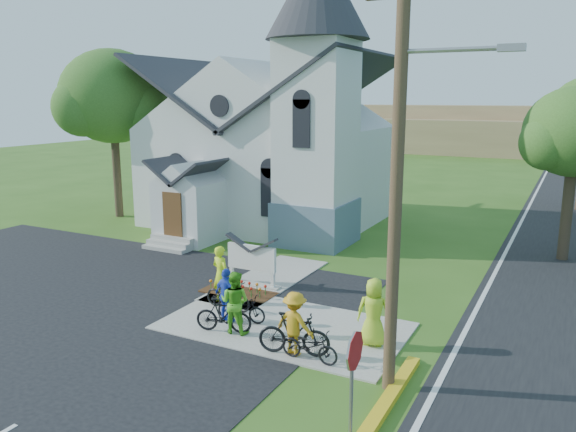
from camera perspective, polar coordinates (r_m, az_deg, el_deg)
The scene contains 21 objects.
ground at distance 17.07m, azimuth -5.79°, elevation -10.80°, with size 120.00×120.00×0.00m, color #345C1A.
parking_lot at distance 20.34m, azimuth -26.01°, elevation -8.16°, with size 20.00×16.00×0.02m, color black.
sidewalk at distance 16.74m, azimuth -0.45°, elevation -11.11°, with size 7.00×4.00×0.05m, color gray.
church at distance 29.29m, azimuth -1.59°, elevation 9.35°, with size 12.35×12.00×13.00m.
church_sign at distance 19.88m, azimuth -3.71°, elevation -4.30°, with size 2.20×0.40×1.70m.
flower_bed at distance 19.46m, azimuth -5.05°, elevation -7.75°, with size 2.60×1.10×0.07m, color #371F0F.
utility_pole at distance 12.14m, azimuth 11.36°, elevation 6.13°, with size 3.45×0.28×10.00m.
stop_sign at distance 10.64m, azimuth 6.69°, elevation -14.98°, with size 0.11×0.76×2.48m.
tree_lot_corner at distance 32.40m, azimuth -17.43°, elevation 11.48°, with size 5.60×5.60×9.15m.
tree_road_near at distance 25.15m, azimuth 27.16°, elevation 7.53°, with size 4.00×4.00×7.05m.
distant_hills at distance 69.79m, azimuth 23.17°, elevation 7.41°, with size 61.00×10.00×5.60m.
cyclist_0 at distance 18.31m, azimuth -6.83°, elevation -5.90°, with size 0.69×0.45×1.89m, color #C9F21C.
bike_0 at distance 17.88m, azimuth -6.11°, elevation -8.04°, with size 0.58×1.67×0.88m, color black.
cyclist_1 at distance 16.02m, azimuth -5.43°, elevation -8.70°, with size 0.87×0.68×1.79m, color #4FB221.
bike_1 at distance 16.21m, azimuth -6.56°, elevation -10.01°, with size 0.46×1.64×0.98m, color black.
cyclist_2 at distance 16.79m, azimuth -6.25°, elevation -8.02°, with size 0.96×0.40×1.64m, color blue.
bike_2 at distance 16.92m, azimuth -4.76°, elevation -9.31°, with size 0.54×1.56×0.82m, color black.
cyclist_3 at distance 14.67m, azimuth 0.68°, elevation -10.87°, with size 1.09×0.63×1.69m, color orange.
bike_3 at distance 14.75m, azimuth 0.62°, elevation -11.90°, with size 0.54×1.90×1.14m, color black.
cyclist_4 at distance 15.35m, azimuth 8.69°, elevation -9.62°, with size 0.91×0.59×1.86m, color #B0D628.
bike_4 at distance 14.51m, azimuth 2.21°, elevation -13.04°, with size 0.54×1.55×0.81m, color black.
Camera 1 is at (8.71, -13.11, 6.60)m, focal length 35.00 mm.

